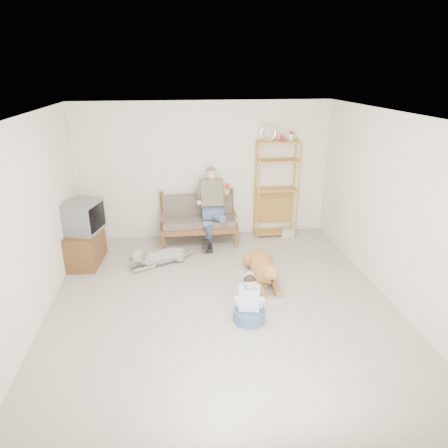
{
  "coord_description": "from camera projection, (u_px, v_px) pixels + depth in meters",
  "views": [
    {
      "loc": [
        -0.63,
        -5.0,
        3.23
      ],
      "look_at": [
        0.16,
        1.0,
        0.88
      ],
      "focal_mm": 32.0,
      "sensor_mm": 36.0,
      "label": 1
    }
  ],
  "objects": [
    {
      "name": "wall_outlet",
      "position": [
        144.0,
        224.0,
        8.13
      ],
      "size": [
        0.12,
        0.02,
        0.08
      ],
      "primitive_type": "cube",
      "color": "white",
      "rests_on": "ground"
    },
    {
      "name": "man",
      "position": [
        212.0,
        212.0,
        7.64
      ],
      "size": [
        0.57,
        0.82,
        1.32
      ],
      "color": "#4B5A89",
      "rests_on": "loveseat"
    },
    {
      "name": "etagere",
      "position": [
        276.0,
        188.0,
        8.04
      ],
      "size": [
        0.87,
        0.38,
        2.27
      ],
      "color": "#BE8D3B",
      "rests_on": "ground"
    },
    {
      "name": "golden_retriever",
      "position": [
        263.0,
        269.0,
        6.53
      ],
      "size": [
        0.39,
        1.56,
        0.47
      ],
      "rotation": [
        0.0,
        0.0,
        -0.0
      ],
      "color": "#B88340",
      "rests_on": "ground"
    },
    {
      "name": "crt_tv",
      "position": [
        83.0,
        217.0,
        6.86
      ],
      "size": [
        0.68,
        0.77,
        0.54
      ],
      "rotation": [
        0.0,
        0.0,
        -0.28
      ],
      "color": "slate",
      "rests_on": "tv_stand"
    },
    {
      "name": "wall_front",
      "position": [
        271.0,
        353.0,
        2.84
      ],
      "size": [
        5.0,
        0.0,
        5.0
      ],
      "primitive_type": "plane",
      "rotation": [
        -1.57,
        0.0,
        0.0
      ],
      "color": "silver",
      "rests_on": "ground"
    },
    {
      "name": "wall_back",
      "position": [
        205.0,
        171.0,
        7.92
      ],
      "size": [
        5.0,
        0.0,
        5.0
      ],
      "primitive_type": "plane",
      "rotation": [
        1.57,
        0.0,
        0.0
      ],
      "color": "silver",
      "rests_on": "ground"
    },
    {
      "name": "shaggy_dog",
      "position": [
        157.0,
        257.0,
        7.02
      ],
      "size": [
        1.17,
        0.63,
        0.38
      ],
      "rotation": [
        0.0,
        0.0,
        -1.15
      ],
      "color": "silver",
      "rests_on": "ground"
    },
    {
      "name": "loveseat",
      "position": [
        198.0,
        219.0,
        7.87
      ],
      "size": [
        1.5,
        0.7,
        0.95
      ],
      "rotation": [
        0.0,
        0.0,
        -0.0
      ],
      "color": "brown",
      "rests_on": "ground"
    },
    {
      "name": "wall_left",
      "position": [
        27.0,
        228.0,
        5.07
      ],
      "size": [
        0.0,
        5.5,
        5.5
      ],
      "primitive_type": "plane",
      "rotation": [
        1.57,
        0.0,
        1.57
      ],
      "color": "silver",
      "rests_on": "ground"
    },
    {
      "name": "child",
      "position": [
        249.0,
        304.0,
        5.43
      ],
      "size": [
        0.44,
        0.44,
        0.69
      ],
      "rotation": [
        0.0,
        0.0,
        -0.22
      ],
      "color": "#4B5A89",
      "rests_on": "ground"
    },
    {
      "name": "ceiling",
      "position": [
        222.0,
        116.0,
        4.89
      ],
      "size": [
        5.5,
        5.5,
        0.0
      ],
      "primitive_type": "plane",
      "rotation": [
        3.14,
        0.0,
        0.0
      ],
      "color": "white",
      "rests_on": "ground"
    },
    {
      "name": "wall_right",
      "position": [
        396.0,
        211.0,
        5.68
      ],
      "size": [
        0.0,
        5.5,
        5.5
      ],
      "primitive_type": "plane",
      "rotation": [
        1.57,
        0.0,
        -1.57
      ],
      "color": "silver",
      "rests_on": "ground"
    },
    {
      "name": "tv_stand",
      "position": [
        85.0,
        247.0,
        7.05
      ],
      "size": [
        0.58,
        0.94,
        0.6
      ],
      "rotation": [
        0.0,
        0.0,
        -0.09
      ],
      "color": "brown",
      "rests_on": "ground"
    },
    {
      "name": "floor",
      "position": [
        222.0,
        305.0,
        5.87
      ],
      "size": [
        5.5,
        5.5,
        0.0
      ],
      "primitive_type": "plane",
      "color": "beige",
      "rests_on": "ground"
    },
    {
      "name": "terrier",
      "position": [
        259.0,
        277.0,
        6.46
      ],
      "size": [
        0.43,
        0.48,
        0.22
      ],
      "rotation": [
        0.0,
        0.0,
        0.68
      ],
      "color": "white",
      "rests_on": "ground"
    },
    {
      "name": "book_stack",
      "position": [
        289.0,
        233.0,
        8.26
      ],
      "size": [
        0.3,
        0.27,
        0.16
      ],
      "primitive_type": "cube",
      "rotation": [
        0.0,
        0.0,
        -0.43
      ],
      "color": "silver",
      "rests_on": "ground"
    }
  ]
}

